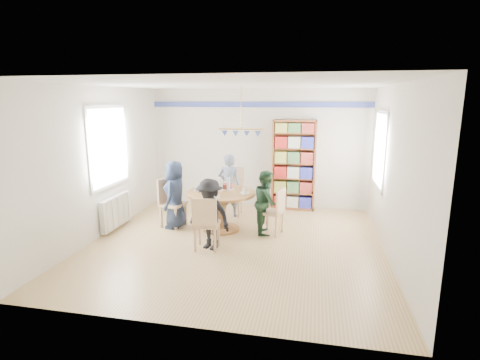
% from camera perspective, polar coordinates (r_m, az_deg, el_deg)
% --- Properties ---
extents(ground, '(5.00, 5.00, 0.00)m').
position_cam_1_polar(ground, '(6.62, -0.70, -9.64)').
color(ground, tan).
extents(room_shell, '(5.00, 5.00, 5.00)m').
position_cam_1_polar(room_shell, '(7.10, -1.32, 5.60)').
color(room_shell, white).
rests_on(room_shell, ground).
extents(radiator, '(0.12, 1.00, 0.60)m').
position_cam_1_polar(radiator, '(7.62, -18.33, -4.55)').
color(radiator, silver).
rests_on(radiator, ground).
extents(dining_table, '(1.30, 1.30, 0.75)m').
position_cam_1_polar(dining_table, '(7.13, -2.88, -3.32)').
color(dining_table, '#905C2F').
rests_on(dining_table, ground).
extents(chair_left, '(0.51, 0.51, 0.96)m').
position_cam_1_polar(chair_left, '(7.47, -10.69, -3.03)').
color(chair_left, '#D9B086').
rests_on(chair_left, ground).
extents(chair_right, '(0.48, 0.48, 0.87)m').
position_cam_1_polar(chair_right, '(6.94, 5.44, -4.45)').
color(chair_right, '#D9B086').
rests_on(chair_right, ground).
extents(chair_far, '(0.47, 0.47, 1.03)m').
position_cam_1_polar(chair_far, '(8.11, -1.17, -1.32)').
color(chair_far, '#D9B086').
rests_on(chair_far, ground).
extents(chair_near, '(0.44, 0.44, 0.92)m').
position_cam_1_polar(chair_near, '(6.19, -5.24, -6.31)').
color(chair_near, '#D9B086').
rests_on(chair_near, ground).
extents(person_left, '(0.43, 0.65, 1.32)m').
position_cam_1_polar(person_left, '(7.34, -9.88, -2.21)').
color(person_left, '#172134').
rests_on(person_left, ground).
extents(person_right, '(0.53, 0.64, 1.19)m').
position_cam_1_polar(person_right, '(6.96, 4.03, -3.39)').
color(person_right, '#1C3824').
rests_on(person_right, ground).
extents(person_far, '(0.51, 0.36, 1.35)m').
position_cam_1_polar(person_far, '(7.94, -1.67, -0.82)').
color(person_far, gray).
rests_on(person_far, ground).
extents(person_near, '(0.88, 0.69, 1.20)m').
position_cam_1_polar(person_near, '(6.23, -4.64, -5.23)').
color(person_near, black).
rests_on(person_near, ground).
extents(bookshelf, '(0.96, 0.29, 2.03)m').
position_cam_1_polar(bookshelf, '(8.49, 8.19, 2.12)').
color(bookshelf, brown).
rests_on(bookshelf, ground).
extents(tableware, '(1.11, 1.11, 0.29)m').
position_cam_1_polar(tableware, '(7.10, -3.04, -1.26)').
color(tableware, white).
rests_on(tableware, dining_table).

